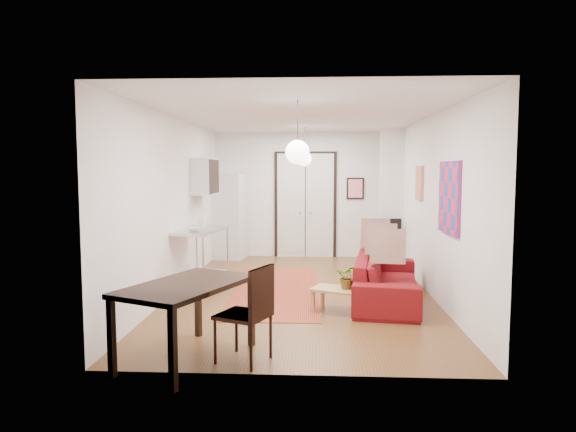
{
  "coord_description": "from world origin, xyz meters",
  "views": [
    {
      "loc": [
        0.22,
        -8.42,
        2.03
      ],
      "look_at": [
        -0.23,
        0.21,
        1.25
      ],
      "focal_mm": 32.0,
      "sensor_mm": 36.0,
      "label": 1
    }
  ],
  "objects_px": {
    "dining_chair_far": "(244,303)",
    "black_side_chair": "(386,237)",
    "kitchen_counter": "(199,249)",
    "fridge": "(229,216)",
    "dining_table": "(187,292)",
    "coffee_table": "(341,292)",
    "sofa": "(387,279)",
    "dining_chair_near": "(244,303)"
  },
  "relations": [
    {
      "from": "kitchen_counter",
      "to": "dining_table",
      "type": "height_order",
      "value": "kitchen_counter"
    },
    {
      "from": "sofa",
      "to": "dining_chair_near",
      "type": "distance_m",
      "value": 3.12
    },
    {
      "from": "kitchen_counter",
      "to": "dining_chair_far",
      "type": "relative_size",
      "value": 1.37
    },
    {
      "from": "black_side_chair",
      "to": "dining_chair_near",
      "type": "bearing_deg",
      "value": 55.78
    },
    {
      "from": "kitchen_counter",
      "to": "dining_chair_far",
      "type": "bearing_deg",
      "value": -61.2
    },
    {
      "from": "kitchen_counter",
      "to": "dining_table",
      "type": "xyz_separation_m",
      "value": [
        0.61,
        -3.3,
        0.06
      ]
    },
    {
      "from": "sofa",
      "to": "black_side_chair",
      "type": "xyz_separation_m",
      "value": [
        0.41,
        3.13,
        0.25
      ]
    },
    {
      "from": "dining_chair_far",
      "to": "black_side_chair",
      "type": "height_order",
      "value": "dining_chair_far"
    },
    {
      "from": "dining_chair_far",
      "to": "coffee_table",
      "type": "bearing_deg",
      "value": 171.68
    },
    {
      "from": "black_side_chair",
      "to": "fridge",
      "type": "bearing_deg",
      "value": -21.47
    },
    {
      "from": "dining_chair_near",
      "to": "dining_table",
      "type": "bearing_deg",
      "value": -56.42
    },
    {
      "from": "sofa",
      "to": "dining_chair_near",
      "type": "bearing_deg",
      "value": 151.07
    },
    {
      "from": "dining_table",
      "to": "dining_chair_far",
      "type": "xyz_separation_m",
      "value": [
        0.6,
        0.11,
        -0.14
      ]
    },
    {
      "from": "coffee_table",
      "to": "fridge",
      "type": "bearing_deg",
      "value": 117.92
    },
    {
      "from": "coffee_table",
      "to": "black_side_chair",
      "type": "distance_m",
      "value": 4.0
    },
    {
      "from": "coffee_table",
      "to": "kitchen_counter",
      "type": "xyz_separation_m",
      "value": [
        -2.34,
        1.39,
        0.38
      ]
    },
    {
      "from": "coffee_table",
      "to": "dining_chair_far",
      "type": "xyz_separation_m",
      "value": [
        -1.12,
        -1.8,
        0.3
      ]
    },
    {
      "from": "dining_table",
      "to": "dining_chair_far",
      "type": "relative_size",
      "value": 1.67
    },
    {
      "from": "fridge",
      "to": "dining_table",
      "type": "height_order",
      "value": "fridge"
    },
    {
      "from": "sofa",
      "to": "kitchen_counter",
      "type": "xyz_separation_m",
      "value": [
        -3.08,
        0.7,
        0.34
      ]
    },
    {
      "from": "dining_table",
      "to": "dining_chair_near",
      "type": "bearing_deg",
      "value": 9.95
    },
    {
      "from": "coffee_table",
      "to": "kitchen_counter",
      "type": "bearing_deg",
      "value": 149.24
    },
    {
      "from": "coffee_table",
      "to": "fridge",
      "type": "relative_size",
      "value": 0.46
    },
    {
      "from": "black_side_chair",
      "to": "kitchen_counter",
      "type": "bearing_deg",
      "value": 22.68
    },
    {
      "from": "black_side_chair",
      "to": "dining_chair_far",
      "type": "bearing_deg",
      "value": 55.78
    },
    {
      "from": "kitchen_counter",
      "to": "fridge",
      "type": "bearing_deg",
      "value": 97.87
    },
    {
      "from": "sofa",
      "to": "dining_table",
      "type": "xyz_separation_m",
      "value": [
        -2.47,
        -2.59,
        0.39
      ]
    },
    {
      "from": "fridge",
      "to": "dining_table",
      "type": "distance_m",
      "value": 6.33
    },
    {
      "from": "fridge",
      "to": "dining_chair_near",
      "type": "height_order",
      "value": "fridge"
    },
    {
      "from": "sofa",
      "to": "fridge",
      "type": "relative_size",
      "value": 1.23
    },
    {
      "from": "kitchen_counter",
      "to": "black_side_chair",
      "type": "relative_size",
      "value": 1.39
    },
    {
      "from": "dining_chair_near",
      "to": "dining_chair_far",
      "type": "relative_size",
      "value": 1.0
    },
    {
      "from": "coffee_table",
      "to": "dining_table",
      "type": "height_order",
      "value": "dining_table"
    },
    {
      "from": "coffee_table",
      "to": "fridge",
      "type": "distance_m",
      "value": 5.02
    },
    {
      "from": "sofa",
      "to": "black_side_chair",
      "type": "relative_size",
      "value": 2.34
    },
    {
      "from": "dining_chair_far",
      "to": "black_side_chair",
      "type": "xyz_separation_m",
      "value": [
        2.28,
        5.62,
        -0.0
      ]
    },
    {
      "from": "sofa",
      "to": "black_side_chair",
      "type": "height_order",
      "value": "black_side_chair"
    },
    {
      "from": "fridge",
      "to": "dining_chair_far",
      "type": "distance_m",
      "value": 6.32
    },
    {
      "from": "kitchen_counter",
      "to": "dining_chair_far",
      "type": "height_order",
      "value": "dining_chair_far"
    },
    {
      "from": "dining_table",
      "to": "black_side_chair",
      "type": "xyz_separation_m",
      "value": [
        2.88,
        5.72,
        -0.14
      ]
    },
    {
      "from": "black_side_chair",
      "to": "coffee_table",
      "type": "bearing_deg",
      "value": 61.0
    },
    {
      "from": "coffee_table",
      "to": "black_side_chair",
      "type": "xyz_separation_m",
      "value": [
        1.16,
        3.82,
        0.3
      ]
    }
  ]
}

